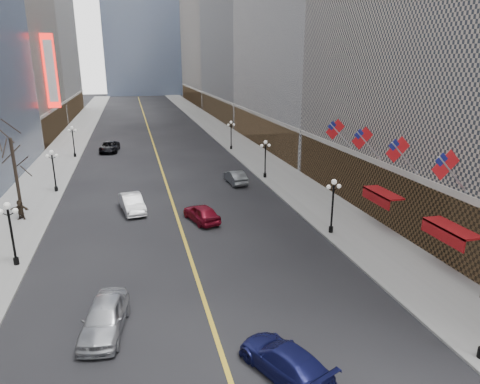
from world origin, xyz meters
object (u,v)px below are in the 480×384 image
streetlamp_east_2 (265,155)px  streetlamp_east_3 (231,132)px  streetlamp_west_3 (73,138)px  car_nb_far (109,147)px  streetlamp_west_1 (11,227)px  car_sb_far (235,177)px  car_nb_mid (132,203)px  car_sb_near (285,360)px  car_sb_mid (202,213)px  car_nb_near (105,317)px  streetlamp_east_1 (333,200)px  streetlamp_west_2 (53,166)px

streetlamp_east_2 → streetlamp_east_3: size_ratio=1.00×
streetlamp_west_3 → car_nb_far: size_ratio=0.78×
streetlamp_west_1 → car_sb_far: bearing=40.4°
car_nb_mid → car_sb_near: size_ratio=1.01×
car_sb_near → car_sb_mid: size_ratio=1.08×
streetlamp_west_1 → car_sb_near: bearing=-45.6°
streetlamp_east_2 → streetlamp_west_1: (-23.60, -18.00, 0.00)m
streetlamp_east_3 → car_nb_far: 19.19m
streetlamp_east_2 → car_nb_mid: (-15.69, -8.40, -2.07)m
car_nb_near → car_sb_near: bearing=-24.3°
car_nb_far → car_sb_far: bearing=-51.0°
streetlamp_east_3 → streetlamp_east_2: bearing=-90.0°
car_nb_near → car_sb_far: car_nb_near is taller
streetlamp_east_2 → car_nb_far: 28.43m
streetlamp_east_1 → streetlamp_east_2: (0.00, 18.00, 0.00)m
car_nb_near → car_sb_far: size_ratio=1.09×
car_nb_near → car_sb_near: (7.98, -5.27, -0.14)m
car_nb_mid → streetlamp_east_1: bearing=-40.8°
car_nb_mid → streetlamp_west_1: bearing=-138.8°
car_nb_mid → car_sb_far: (11.69, 7.09, -0.07)m
streetlamp_west_3 → car_nb_near: bearing=-82.1°
streetlamp_west_2 → streetlamp_west_3: (0.00, 18.00, 0.00)m
car_sb_mid → car_nb_mid: bearing=-52.0°
streetlamp_east_3 → car_nb_mid: (-15.69, -26.40, -2.07)m
streetlamp_west_1 → car_sb_mid: bearing=21.6°
car_sb_mid → streetlamp_west_2: bearing=-59.1°
car_sb_mid → car_sb_far: size_ratio=0.99×
streetlamp_east_3 → streetlamp_west_1: bearing=-123.2°
streetlamp_east_2 → car_sb_mid: bearing=-128.0°
streetlamp_east_2 → car_nb_near: 32.39m
streetlamp_west_3 → car_nb_far: 6.15m
car_nb_near → car_sb_mid: bearing=72.2°
streetlamp_west_3 → car_nb_mid: 27.64m
streetlamp_west_1 → streetlamp_west_3: size_ratio=1.00×
streetlamp_west_3 → car_nb_far: bearing=33.9°
streetlamp_west_3 → car_sb_far: size_ratio=0.97×
car_nb_near → streetlamp_west_2: bearing=112.1°
streetlamp_east_1 → car_sb_near: bearing=-122.6°
car_nb_mid → car_sb_mid: 7.20m
streetlamp_west_3 → car_sb_near: bearing=-74.2°
streetlamp_east_1 → car_nb_near: streetlamp_east_1 is taller
car_sb_far → streetlamp_west_1: bearing=36.1°
car_nb_far → car_sb_far: (14.80, -22.53, -0.03)m
streetlamp_west_2 → car_nb_near: bearing=-77.0°
car_sb_near → streetlamp_west_1: bearing=-69.1°
car_nb_near → car_sb_far: (13.30, 26.01, -0.09)m
streetlamp_east_3 → car_nb_far: streetlamp_east_3 is taller
car_nb_far → car_sb_mid: car_nb_far is taller
car_nb_far → car_sb_far: 26.96m
car_nb_near → streetlamp_east_1: bearing=37.4°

